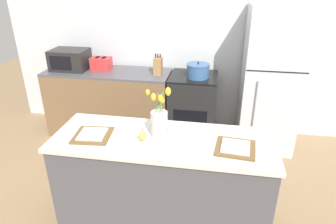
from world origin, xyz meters
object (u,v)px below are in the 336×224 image
Objects in this scene: plate_setting_left at (93,135)px; toaster at (101,64)px; refrigerator at (271,81)px; plate_setting_right at (235,147)px; stove_range at (192,108)px; microwave at (70,60)px; cooking_pot at (198,71)px; knife_block at (158,66)px; flower_vase at (159,121)px; pear_figurine at (142,135)px.

plate_setting_left is 1.80m from toaster.
refrigerator is 5.59× the size of plate_setting_right.
plate_setting_left is (-1.62, -1.66, 0.00)m from refrigerator.
stove_range is 1.77m from microwave.
knife_block reaches higher than cooking_pot.
plate_setting_right is at bearing -60.31° from knife_block.
knife_block reaches higher than plate_setting_left.
flower_vase is at bearing -55.06° from toaster.
plate_setting_right is 1.89m from knife_block.
toaster is (-1.73, 1.70, 0.09)m from plate_setting_right.
plate_setting_right is 1.14× the size of toaster.
cooking_pot is (0.06, -0.06, 0.54)m from stove_range.
knife_block reaches higher than pear_figurine.
toaster is at bearing 177.97° from stove_range.
cooking_pot reaches higher than plate_setting_left.
plate_setting_right is (-0.48, -1.66, 0.00)m from refrigerator.
flower_vase reaches higher than plate_setting_left.
refrigerator is 6.39× the size of toaster.
pear_figurine is 1.97m from toaster.
pear_figurine is 0.37× the size of cooking_pot.
cooking_pot is 0.52m from knife_block.
toaster is at bearing 120.47° from pear_figurine.
knife_block is at bearing -4.62° from toaster.
plate_setting_left is 1.00× the size of plate_setting_right.
refrigerator is at bearing 0.83° from knife_block.
stove_range is at bearing -2.03° from toaster.
refrigerator reaches higher than knife_block.
refrigerator reaches higher than toaster.
flower_vase is (-1.09, -1.55, 0.13)m from refrigerator.
plate_setting_right is 1.11× the size of cooking_pot.
toaster is at bearing 175.60° from cooking_pot.
flower_vase is 0.56m from plate_setting_left.
flower_vase is 1.34× the size of plate_setting_left.
refrigerator reaches higher than stove_range.
stove_range is 0.73m from knife_block.
cooking_pot is (0.19, 1.50, -0.03)m from flower_vase.
plate_setting_left is 1.76m from cooking_pot.
refrigerator is at bearing 0.03° from microwave.
stove_range is 0.55m from cooking_pot.
stove_range is 1.89× the size of microwave.
refrigerator reaches higher than plate_setting_right.
flower_vase reaches higher than toaster.
cooking_pot is (1.31, -0.10, 0.00)m from toaster.
plate_setting_right is at bearing -37.67° from microwave.
cooking_pot is at bearing -1.84° from microwave.
plate_setting_left is (-0.42, -0.01, -0.03)m from pear_figurine.
refrigerator is (0.95, 0.00, 0.44)m from stove_range.
knife_block reaches higher than toaster.
refrigerator is 1.42m from knife_block.
stove_range is at bearing 135.07° from cooking_pot.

